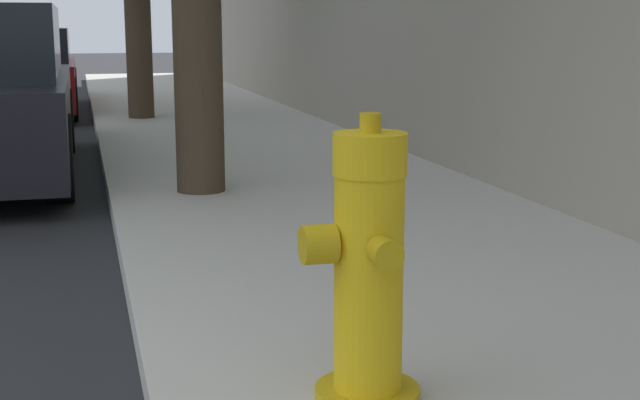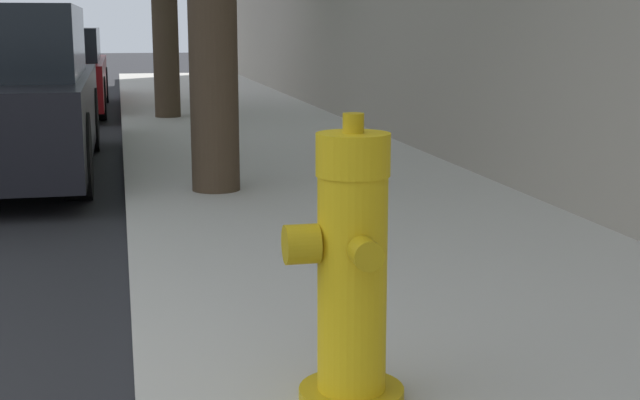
% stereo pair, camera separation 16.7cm
% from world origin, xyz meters
% --- Properties ---
extents(fire_hydrant, '(0.38, 0.39, 0.92)m').
position_xyz_m(fire_hydrant, '(2.85, 0.38, 0.56)').
color(fire_hydrant, '#C39C11').
rests_on(fire_hydrant, sidewalk_slab).
extents(parked_car_mid, '(1.79, 4.46, 1.26)m').
position_xyz_m(parked_car_mid, '(1.08, 11.85, 0.61)').
color(parked_car_mid, maroon).
rests_on(parked_car_mid, ground_plane).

